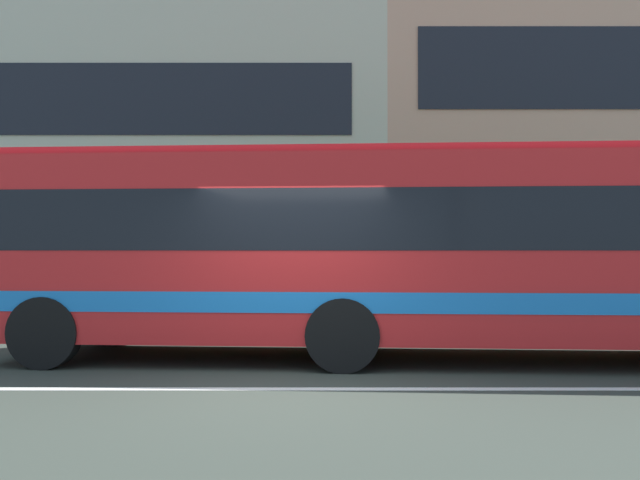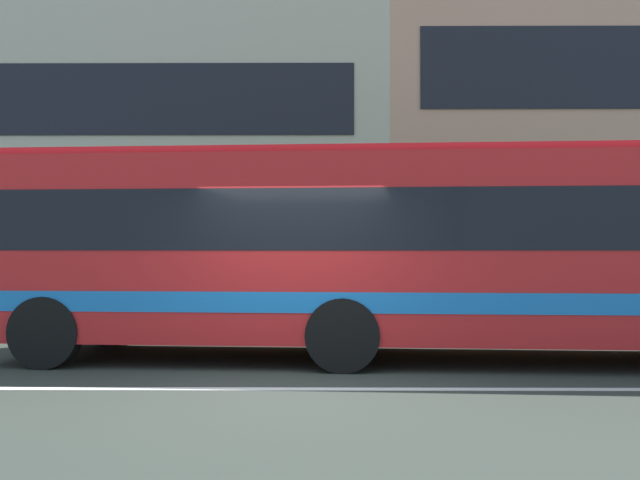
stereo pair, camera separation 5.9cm
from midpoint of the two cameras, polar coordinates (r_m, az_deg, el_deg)
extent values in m
plane|color=#353B33|center=(8.18, -2.69, -12.43)|extent=(160.00, 160.00, 0.00)
cube|color=silver|center=(8.18, -2.69, -12.40)|extent=(60.00, 0.16, 0.01)
cube|color=#2B7125|center=(13.86, 8.07, -5.22)|extent=(12.81, 1.10, 1.17)
cube|color=beige|center=(26.27, -23.74, 6.69)|extent=(25.03, 9.79, 10.11)
cube|color=red|center=(10.26, 6.41, -0.73)|extent=(11.85, 3.30, 2.62)
cube|color=black|center=(10.27, 6.40, 1.47)|extent=(11.15, 3.27, 0.84)
cube|color=blue|center=(10.29, 6.41, -4.76)|extent=(11.62, 3.31, 0.28)
cube|color=red|center=(10.36, 6.40, 6.88)|extent=(11.35, 2.87, 0.12)
cylinder|color=black|center=(11.47, 2.54, -6.56)|extent=(1.02, 0.35, 1.00)
cylinder|color=black|center=(9.18, 2.10, -8.00)|extent=(1.02, 0.35, 1.00)
cylinder|color=black|center=(12.31, -17.14, -6.14)|extent=(1.02, 0.35, 1.00)
cylinder|color=black|center=(10.20, -21.92, -7.21)|extent=(1.02, 0.35, 1.00)
camera|label=1|loc=(0.03, -89.83, 0.00)|focal=38.04mm
camera|label=2|loc=(0.03, 90.17, 0.00)|focal=38.04mm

